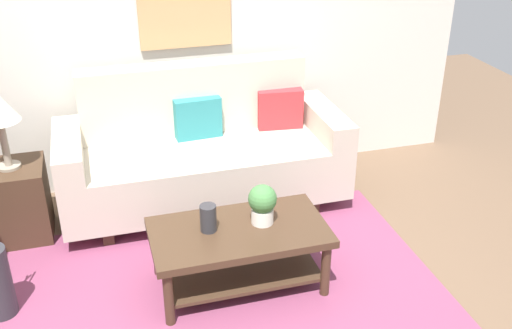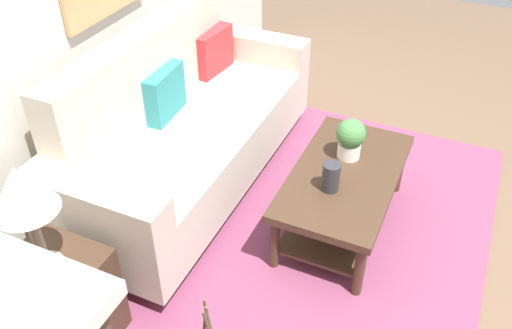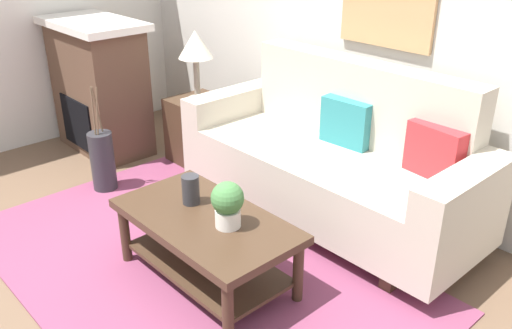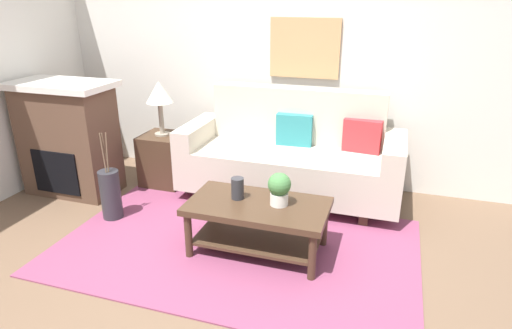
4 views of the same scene
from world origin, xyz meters
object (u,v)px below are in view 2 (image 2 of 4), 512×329
object	(u,v)px
coffee_table	(344,187)
potted_plant_tabletop	(350,138)
throw_pillow_teal	(164,93)
throw_pillow_crimson	(213,51)
side_table	(61,305)
couch	(184,130)
table_lamp	(22,194)
tabletop_vase	(331,177)

from	to	relation	value
coffee_table	potted_plant_tabletop	size ratio (longest dim) A/B	4.20
throw_pillow_teal	throw_pillow_crimson	distance (m)	0.67
throw_pillow_crimson	coffee_table	bearing A→B (deg)	-118.44
potted_plant_tabletop	side_table	xyz separation A→B (m)	(-1.55, 0.97, -0.29)
couch	side_table	xyz separation A→B (m)	(-1.38, -0.10, -0.15)
throw_pillow_crimson	table_lamp	world-z (taller)	table_lamp
potted_plant_tabletop	table_lamp	world-z (taller)	table_lamp
throw_pillow_crimson	tabletop_vase	world-z (taller)	throw_pillow_crimson
tabletop_vase	potted_plant_tabletop	size ratio (longest dim) A/B	0.67
couch	table_lamp	bearing A→B (deg)	-175.82
couch	potted_plant_tabletop	world-z (taller)	couch
couch	side_table	size ratio (longest dim) A/B	3.86
throw_pillow_teal	tabletop_vase	xyz separation A→B (m)	(-0.18, -1.19, -0.16)
couch	tabletop_vase	size ratio (longest dim) A/B	12.39
throw_pillow_teal	throw_pillow_crimson	size ratio (longest dim) A/B	1.00
throw_pillow_teal	potted_plant_tabletop	bearing A→B (deg)	-82.08
throw_pillow_teal	throw_pillow_crimson	xyz separation A→B (m)	(0.67, 0.00, 0.00)
couch	throw_pillow_teal	xyz separation A→B (m)	(-0.00, 0.13, 0.25)
couch	potted_plant_tabletop	size ratio (longest dim) A/B	8.26
coffee_table	couch	bearing A→B (deg)	90.23
potted_plant_tabletop	table_lamp	distance (m)	1.88
couch	tabletop_vase	bearing A→B (deg)	-99.48
coffee_table	table_lamp	xyz separation A→B (m)	(-1.39, 1.00, 0.68)
potted_plant_tabletop	throw_pillow_teal	bearing A→B (deg)	97.92
coffee_table	potted_plant_tabletop	world-z (taller)	potted_plant_tabletop
throw_pillow_crimson	tabletop_vase	distance (m)	1.47
throw_pillow_teal	coffee_table	size ratio (longest dim) A/B	0.33
couch	table_lamp	size ratio (longest dim) A/B	3.80
couch	potted_plant_tabletop	distance (m)	1.09
couch	side_table	bearing A→B (deg)	-175.82
coffee_table	side_table	bearing A→B (deg)	144.14
throw_pillow_crimson	tabletop_vase	xyz separation A→B (m)	(-0.85, -1.19, -0.16)
side_table	throw_pillow_teal	bearing A→B (deg)	9.34
couch	coffee_table	distance (m)	1.11
coffee_table	side_table	distance (m)	1.71
throw_pillow_crimson	side_table	distance (m)	2.10
couch	tabletop_vase	xyz separation A→B (m)	(-0.18, -1.06, 0.09)
couch	coffee_table	bearing A→B (deg)	-89.77
potted_plant_tabletop	side_table	distance (m)	1.85
couch	coffee_table	xyz separation A→B (m)	(0.00, -1.10, -0.12)
couch	tabletop_vase	world-z (taller)	couch
couch	table_lamp	world-z (taller)	table_lamp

